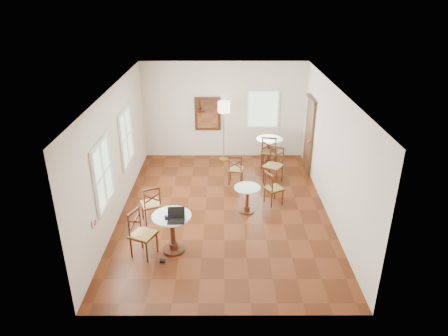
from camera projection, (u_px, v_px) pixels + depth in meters
name	position (u px, v px, depth m)	size (l,w,h in m)	color
ground	(224.00, 210.00, 10.07)	(7.00, 7.00, 0.00)	#5B260F
room_shell	(221.00, 134.00, 9.54)	(5.02, 7.02, 3.01)	silver
cafe_table_near	(172.00, 229.00, 8.35)	(0.80, 0.80, 0.85)	#442011
cafe_table_mid	(247.00, 197.00, 9.84)	(0.63, 0.63, 0.67)	#442011
cafe_table_back	(269.00, 149.00, 12.38)	(0.79, 0.79, 0.84)	#442011
chair_near_a	(151.00, 204.00, 9.40)	(0.56, 0.56, 0.94)	#442011
chair_near_b	(142.00, 234.00, 8.24)	(0.60, 0.60, 0.99)	#442011
chair_mid_a	(236.00, 169.00, 11.23)	(0.46, 0.46, 0.86)	#442011
chair_mid_b	(273.00, 188.00, 10.19)	(0.54, 0.54, 0.87)	#442011
chair_back_a	(269.00, 152.00, 12.17)	(0.56, 0.56, 1.03)	#442011
chair_back_b	(274.00, 165.00, 11.29)	(0.65, 0.65, 1.01)	#442011
floor_lamp	(224.00, 111.00, 12.28)	(0.36, 0.36, 1.87)	#BF8C3F
laptop	(176.00, 217.00, 8.03)	(0.35, 0.29, 0.24)	black
mouse	(171.00, 217.00, 8.12)	(0.08, 0.05, 0.03)	black
navy_mug	(166.00, 218.00, 8.05)	(0.10, 0.07, 0.08)	#0F1534
water_glass	(173.00, 219.00, 8.00)	(0.06, 0.06, 0.10)	white
power_adapter	(163.00, 261.00, 8.20)	(0.11, 0.06, 0.04)	black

